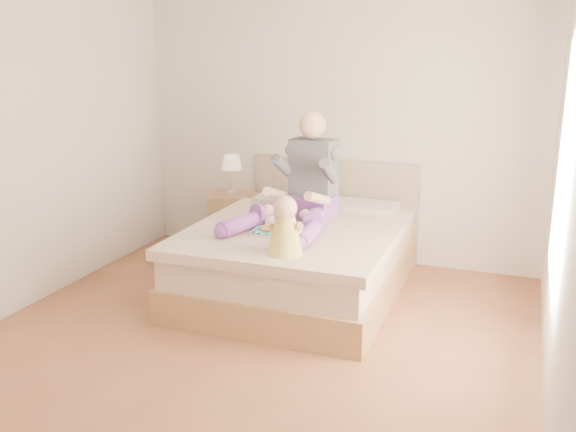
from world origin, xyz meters
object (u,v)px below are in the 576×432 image
(adult, at_px, (303,189))
(tray, at_px, (284,229))
(baby, at_px, (285,230))
(nightstand, at_px, (236,222))
(bed, at_px, (301,255))

(adult, bearing_deg, tray, -86.21)
(adult, relative_size, baby, 2.74)
(baby, bearing_deg, tray, 102.33)
(nightstand, relative_size, baby, 1.38)
(adult, xyz_separation_m, tray, (-0.02, -0.40, -0.25))
(adult, bearing_deg, nightstand, 149.87)
(bed, xyz_separation_m, tray, (-0.03, -0.34, 0.33))
(nightstand, xyz_separation_m, baby, (1.16, -1.62, 0.49))
(tray, height_order, baby, baby)
(baby, bearing_deg, adult, 91.60)
(bed, distance_m, tray, 0.47)
(bed, relative_size, baby, 4.96)
(nightstand, bearing_deg, adult, -49.45)
(tray, bearing_deg, nightstand, 123.13)
(nightstand, height_order, tray, tray)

